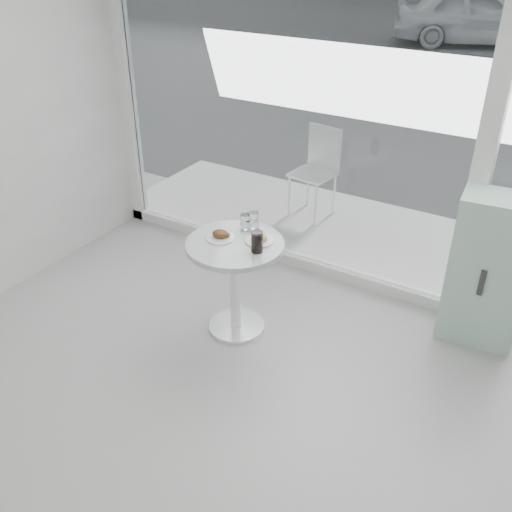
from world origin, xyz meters
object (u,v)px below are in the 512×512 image
Objects in this scene: main_table at (235,268)px; plate_donut at (259,239)px; patio_chair at (318,166)px; plate_fritter at (221,236)px; car_white at (478,16)px; mint_cabinet at (488,271)px; water_tumbler_a at (245,223)px; cola_glass at (257,242)px; water_tumbler_b at (253,221)px.

plate_donut is at bearing 35.47° from main_table.
patio_chair is 4.45× the size of plate_fritter.
plate_donut is (1.34, -12.85, 0.10)m from car_white.
mint_cabinet is 1.80m from water_tumbler_a.
plate_fritter is 1.31× the size of cola_glass.
plate_fritter is (-1.73, -0.88, 0.21)m from mint_cabinet.
car_white is 12.92m from plate_donut.
mint_cabinet is 5.62× the size of plate_fritter.
patio_chair reaches higher than plate_fritter.
car_white is at bearing 97.78° from mint_cabinet.
main_table is 0.66× the size of mint_cabinet.
cola_glass is at bearing 166.57° from car_white.
mint_cabinet is 1.68m from plate_donut.
main_table is at bearing -90.11° from water_tumbler_b.
cola_glass reaches higher than main_table.
water_tumbler_b is at bearing -70.31° from patio_chair.
car_white is 25.61× the size of cola_glass.
car_white is at bearing 95.94° from plate_donut.
cola_glass is at bearing -4.17° from plate_fritter.
main_table is 0.36m from cola_glass.
patio_chair is at bearing 99.05° from water_tumbler_a.
plate_fritter reaches higher than plate_donut.
mint_cabinet is at bearing -22.74° from patio_chair.
water_tumbler_a is at bearing 135.60° from cola_glass.
cola_glass is (0.20, -0.03, 0.30)m from main_table.
plate_donut is 1.67× the size of water_tumbler_a.
plate_donut is at bearing -67.14° from patio_chair.
patio_chair is 10.89m from car_white.
water_tumbler_a is at bearing 149.35° from plate_donut.
plate_donut is at bearing -46.65° from water_tumbler_b.
water_tumbler_a is 0.35m from cola_glass.
plate_fritter is at bearing -177.52° from main_table.
plate_donut is (-1.47, -0.78, 0.21)m from mint_cabinet.
water_tumbler_a is (-0.04, 0.21, 0.27)m from main_table.
mint_cabinet is 1.70m from cola_glass.
main_table is at bearing 2.48° from plate_fritter.
car_white is at bearing 94.74° from plate_fritter.
plate_fritter is (1.07, -12.95, 0.10)m from car_white.
water_tumbler_b is 0.85× the size of cola_glass.
water_tumbler_b is at bearing -164.17° from mint_cabinet.
cola_glass is at bearing -65.58° from plate_donut.
plate_fritter reaches higher than main_table.
cola_glass is (0.32, -0.02, 0.05)m from plate_fritter.
plate_donut is (0.49, -1.99, 0.21)m from patio_chair.
water_tumbler_a is at bearing -71.86° from patio_chair.
main_table is at bearing -78.31° from water_tumbler_a.
main_table is 1.84m from mint_cabinet.
water_tumbler_a is at bearing -163.48° from mint_cabinet.
water_tumbler_b reaches higher than water_tumbler_a.
plate_fritter is (-0.12, -0.01, 0.25)m from main_table.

